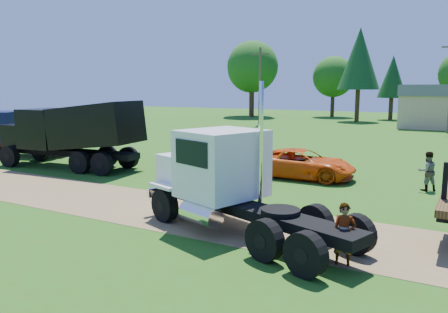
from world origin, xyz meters
The scene contains 10 objects.
ground centered at (0.00, 0.00, 0.00)m, with size 140.00×140.00×0.00m, color #2F5713.
dirt_track centered at (0.00, 0.00, 0.01)m, with size 120.00×4.20×0.01m, color brown.
white_semi_tractor centered at (0.77, -0.70, 1.57)m, with size 7.71×4.69×4.59m.
black_dump_truck centered at (-11.37, 4.38, 2.05)m, with size 8.74×3.44×3.72m.
navy_truck centered at (-18.31, 5.72, 1.47)m, with size 6.73×4.20×2.87m.
orange_pickup centered at (0.48, 7.84, 0.71)m, with size 2.36×5.11×1.42m, color #DA4C0A.
spectator_a centered at (4.86, -1.87, 0.79)m, with size 0.58×0.38×1.58m, color #999999.
spectator_b centered at (6.05, 7.89, 0.85)m, with size 0.83×0.64×1.70m, color #999999.
tan_shed centered at (4.00, 40.00, 2.42)m, with size 6.20×5.40×4.70m.
tree_row centered at (1.97, 49.34, 7.01)m, with size 56.68×13.47×11.93m.
Camera 1 is at (7.25, -12.42, 4.40)m, focal length 35.00 mm.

